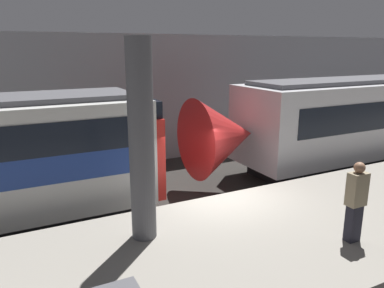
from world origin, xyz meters
The scene contains 5 objects.
ground_plane centered at (0.00, 0.00, 0.00)m, with size 120.00×120.00×0.00m, color #282623.
platform centered at (0.00, -2.27, 0.50)m, with size 40.00×4.55×1.00m.
station_rear_barrier centered at (0.00, 6.81, 2.67)m, with size 50.00×0.15×5.33m.
support_pillar_near centered at (-2.54, -1.26, 2.99)m, with size 0.50×0.50×3.98m.
person_waiting centered at (1.12, -3.32, 1.87)m, with size 0.38×0.24×1.65m.
Camera 1 is at (-4.82, -7.96, 4.76)m, focal length 35.00 mm.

